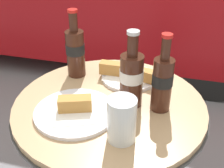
{
  "coord_description": "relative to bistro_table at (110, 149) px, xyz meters",
  "views": [
    {
      "loc": [
        0.2,
        -0.72,
        1.21
      ],
      "look_at": [
        0.0,
        0.03,
        0.74
      ],
      "focal_mm": 45.0,
      "sensor_mm": 36.0,
      "label": 1
    }
  ],
  "objects": [
    {
      "name": "cola_bottle_center",
      "position": [
        0.16,
        0.01,
        0.31
      ],
      "size": [
        0.06,
        0.06,
        0.25
      ],
      "color": "#3D1E14",
      "rests_on": "bistro_table"
    },
    {
      "name": "bistro_table",
      "position": [
        0.0,
        0.0,
        0.0
      ],
      "size": [
        0.63,
        0.63,
        0.69
      ],
      "color": "#333333",
      "rests_on": "ground_plane"
    },
    {
      "name": "cola_bottle_right",
      "position": [
        0.07,
        0.01,
        0.31
      ],
      "size": [
        0.07,
        0.07,
        0.25
      ],
      "color": "#3D1E14",
      "rests_on": "bistro_table"
    },
    {
      "name": "lunch_plate_far",
      "position": [
        0.03,
        0.16,
        0.23
      ],
      "size": [
        0.22,
        0.2,
        0.06
      ],
      "color": "white",
      "rests_on": "bistro_table"
    },
    {
      "name": "cola_bottle_left",
      "position": [
        -0.17,
        0.15,
        0.31
      ],
      "size": [
        0.07,
        0.07,
        0.25
      ],
      "color": "#3D1E14",
      "rests_on": "bistro_table"
    },
    {
      "name": "lunch_plate_near",
      "position": [
        -0.08,
        -0.09,
        0.22
      ],
      "size": [
        0.25,
        0.25,
        0.06
      ],
      "color": "white",
      "rests_on": "bistro_table"
    },
    {
      "name": "drinking_glass",
      "position": [
        0.08,
        -0.16,
        0.27
      ],
      "size": [
        0.08,
        0.08,
        0.13
      ],
      "color": "silver",
      "rests_on": "bistro_table"
    }
  ]
}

